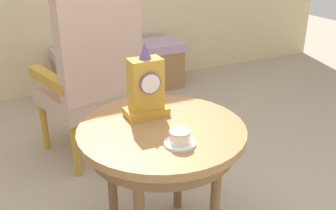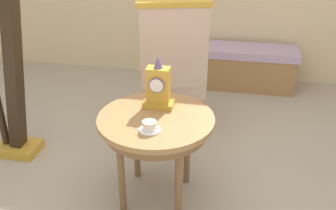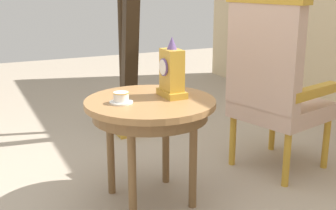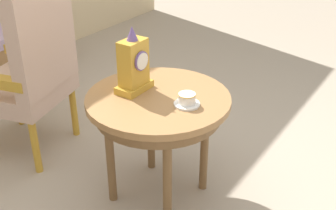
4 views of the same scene
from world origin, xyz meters
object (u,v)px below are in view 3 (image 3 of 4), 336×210
object	(u,v)px
teacup_left	(121,98)
armchair	(273,84)
mantel_clock	(172,73)
harp	(128,49)
side_table	(150,112)

from	to	relation	value
teacup_left	armchair	xyz separation A→B (m)	(-0.06, 1.04, -0.04)
mantel_clock	harp	xyz separation A→B (m)	(-1.15, 0.16, -0.04)
side_table	teacup_left	size ratio (longest dim) A/B	5.74
armchair	harp	bearing A→B (deg)	-152.20
harp	armchair	bearing A→B (deg)	27.80
harp	side_table	bearing A→B (deg)	-14.46
side_table	teacup_left	distance (m)	0.19
armchair	harp	xyz separation A→B (m)	(-1.10, -0.58, 0.11)
side_table	mantel_clock	bearing A→B (deg)	93.28
armchair	harp	size ratio (longest dim) A/B	0.65
teacup_left	side_table	bearing A→B (deg)	93.33
side_table	harp	bearing A→B (deg)	165.54
mantel_clock	armchair	xyz separation A→B (m)	(-0.04, 0.74, -0.15)
teacup_left	harp	bearing A→B (deg)	158.26
teacup_left	mantel_clock	xyz separation A→B (m)	(-0.02, 0.30, 0.11)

